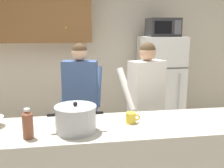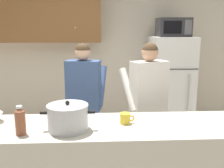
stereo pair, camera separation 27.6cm
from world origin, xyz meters
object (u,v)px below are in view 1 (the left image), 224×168
Objects in this scene: refrigerator at (160,87)px; microwave at (163,27)px; person_near_pot at (81,94)px; cooking_pot at (76,119)px; coffee_mug at (131,118)px; bottle_near_edge at (28,124)px; person_by_sink at (146,95)px.

microwave is at bearing -89.93° from refrigerator.
person_near_pot reaches higher than cooking_pot.
person_near_pot is (-1.32, -0.89, -0.79)m from microwave.
refrigerator reaches higher than coffee_mug.
microwave is at bearing 63.17° from coffee_mug.
person_near_pot reaches higher than coffee_mug.
microwave is 2.03× the size of bottle_near_edge.
person_near_pot is 0.78m from person_by_sink.
refrigerator is at bearing 54.20° from cooking_pot.
refrigerator is at bearing 63.44° from coffee_mug.
microwave reaches higher than person_near_pot.
microwave is 1.07× the size of cooking_pot.
refrigerator is 2.04m from coffee_mug.
refrigerator is 1.03× the size of person_near_pot.
bottle_near_edge is (-0.85, -0.20, 0.07)m from coffee_mug.
refrigerator is 0.95m from microwave.
person_by_sink is 3.55× the size of cooking_pot.
person_by_sink is at bearing -16.82° from person_near_pot.
cooking_pot is 3.44× the size of coffee_mug.
coffee_mug is at bearing -65.47° from person_near_pot.
refrigerator reaches higher than person_by_sink.
refrigerator is 12.41× the size of coffee_mug.
coffee_mug is (-0.91, -1.79, -0.80)m from microwave.
cooking_pot is 0.51m from coffee_mug.
coffee_mug is at bearing 13.87° from cooking_pot.
bottle_near_edge is at bearing -131.10° from refrigerator.
refrigerator reaches higher than person_near_pot.
cooking_pot reaches higher than bottle_near_edge.
person_near_pot is 3.52× the size of cooking_pot.
coffee_mug is at bearing -116.56° from refrigerator.
person_by_sink is (0.74, -0.23, 0.01)m from person_near_pot.
microwave reaches higher than cooking_pot.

